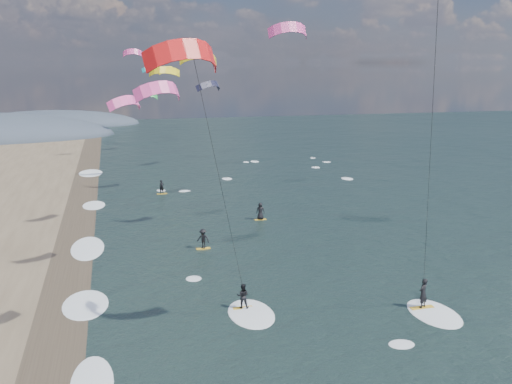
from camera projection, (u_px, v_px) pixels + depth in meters
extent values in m
cube|color=#382D23|center=(56.00, 347.00, 28.88)|extent=(3.00, 240.00, 0.00)
ellipsoid|color=#3D4756|center=(51.00, 126.00, 130.40)|extent=(40.00, 18.00, 7.00)
cube|color=gold|center=(422.00, 308.00, 33.41)|extent=(1.45, 0.44, 0.06)
imported|color=black|center=(423.00, 293.00, 33.21)|extent=(0.78, 0.70, 1.79)
ellipsoid|color=white|center=(434.00, 313.00, 32.74)|extent=(2.60, 4.20, 0.12)
cylinder|color=black|center=(431.00, 150.00, 27.91)|extent=(0.02, 0.02, 18.66)
cube|color=gold|center=(243.00, 308.00, 33.38)|extent=(1.17, 0.36, 0.05)
imported|color=black|center=(243.00, 296.00, 33.21)|extent=(0.86, 0.75, 1.48)
ellipsoid|color=white|center=(251.00, 314.00, 32.70)|extent=(2.60, 4.20, 0.12)
cylinder|color=black|center=(221.00, 188.00, 28.36)|extent=(0.02, 0.02, 15.03)
cube|color=gold|center=(203.00, 248.00, 44.10)|extent=(1.10, 0.35, 0.05)
imported|color=black|center=(203.00, 239.00, 43.93)|extent=(1.14, 1.04, 1.54)
cube|color=gold|center=(260.00, 219.00, 52.26)|extent=(1.10, 0.35, 0.05)
imported|color=black|center=(260.00, 211.00, 52.08)|extent=(0.90, 0.74, 1.57)
cube|color=gold|center=(162.00, 194.00, 62.55)|extent=(1.10, 0.35, 0.05)
imported|color=black|center=(162.00, 187.00, 62.38)|extent=(0.62, 0.50, 1.49)
ellipsoid|color=white|center=(84.00, 305.00, 33.89)|extent=(2.40, 5.40, 0.11)
ellipsoid|color=white|center=(90.00, 248.00, 44.29)|extent=(2.40, 5.40, 0.11)
ellipsoid|color=white|center=(94.00, 205.00, 57.51)|extent=(2.40, 5.40, 0.11)
ellipsoid|color=white|center=(97.00, 173.00, 74.52)|extent=(2.40, 5.40, 0.11)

